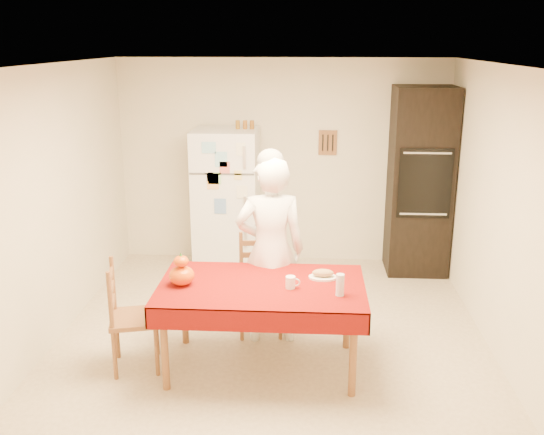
# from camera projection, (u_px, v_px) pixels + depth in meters

# --- Properties ---
(floor) EXTENTS (4.50, 4.50, 0.00)m
(floor) POSITION_uv_depth(u_px,v_px,m) (271.00, 341.00, 5.65)
(floor) COLOR tan
(floor) RESTS_ON ground
(room_shell) EXTENTS (4.02, 4.52, 2.51)m
(room_shell) POSITION_uv_depth(u_px,v_px,m) (271.00, 170.00, 5.19)
(room_shell) COLOR beige
(room_shell) RESTS_ON ground
(refrigerator) EXTENTS (0.75, 0.74, 1.70)m
(refrigerator) POSITION_uv_depth(u_px,v_px,m) (227.00, 200.00, 7.25)
(refrigerator) COLOR white
(refrigerator) RESTS_ON floor
(oven_cabinet) EXTENTS (0.70, 0.62, 2.20)m
(oven_cabinet) POSITION_uv_depth(u_px,v_px,m) (420.00, 182.00, 7.09)
(oven_cabinet) COLOR black
(oven_cabinet) RESTS_ON floor
(dining_table) EXTENTS (1.70, 1.00, 0.76)m
(dining_table) POSITION_uv_depth(u_px,v_px,m) (262.00, 292.00, 5.01)
(dining_table) COLOR brown
(dining_table) RESTS_ON floor
(chair_far) EXTENTS (0.46, 0.44, 0.95)m
(chair_far) POSITION_uv_depth(u_px,v_px,m) (260.00, 280.00, 5.76)
(chair_far) COLOR brown
(chair_far) RESTS_ON floor
(chair_left) EXTENTS (0.49, 0.50, 0.95)m
(chair_left) POSITION_uv_depth(u_px,v_px,m) (126.00, 313.00, 5.06)
(chair_left) COLOR brown
(chair_left) RESTS_ON floor
(seated_woman) EXTENTS (0.68, 0.50, 1.74)m
(seated_woman) POSITION_uv_depth(u_px,v_px,m) (271.00, 251.00, 5.46)
(seated_woman) COLOR white
(seated_woman) RESTS_ON floor
(coffee_mug) EXTENTS (0.08, 0.08, 0.10)m
(coffee_mug) POSITION_uv_depth(u_px,v_px,m) (290.00, 282.00, 4.90)
(coffee_mug) COLOR white
(coffee_mug) RESTS_ON dining_table
(pumpkin_lower) EXTENTS (0.21, 0.21, 0.16)m
(pumpkin_lower) POSITION_uv_depth(u_px,v_px,m) (182.00, 276.00, 4.97)
(pumpkin_lower) COLOR red
(pumpkin_lower) RESTS_ON dining_table
(pumpkin_upper) EXTENTS (0.12, 0.12, 0.09)m
(pumpkin_upper) POSITION_uv_depth(u_px,v_px,m) (181.00, 261.00, 4.93)
(pumpkin_upper) COLOR #DE5705
(pumpkin_upper) RESTS_ON pumpkin_lower
(wine_glass) EXTENTS (0.07, 0.07, 0.18)m
(wine_glass) POSITION_uv_depth(u_px,v_px,m) (340.00, 285.00, 4.76)
(wine_glass) COLOR silver
(wine_glass) RESTS_ON dining_table
(bread_plate) EXTENTS (0.24, 0.24, 0.02)m
(bread_plate) POSITION_uv_depth(u_px,v_px,m) (323.00, 277.00, 5.12)
(bread_plate) COLOR white
(bread_plate) RESTS_ON dining_table
(bread_loaf) EXTENTS (0.18, 0.10, 0.06)m
(bread_loaf) POSITION_uv_depth(u_px,v_px,m) (323.00, 273.00, 5.10)
(bread_loaf) COLOR #966C4A
(bread_loaf) RESTS_ON bread_plate
(spice_jar_left) EXTENTS (0.05, 0.05, 0.10)m
(spice_jar_left) POSITION_uv_depth(u_px,v_px,m) (238.00, 125.00, 7.03)
(spice_jar_left) COLOR #8D6019
(spice_jar_left) RESTS_ON refrigerator
(spice_jar_mid) EXTENTS (0.05, 0.05, 0.10)m
(spice_jar_mid) POSITION_uv_depth(u_px,v_px,m) (245.00, 125.00, 7.03)
(spice_jar_mid) COLOR #92561A
(spice_jar_mid) RESTS_ON refrigerator
(spice_jar_right) EXTENTS (0.05, 0.05, 0.10)m
(spice_jar_right) POSITION_uv_depth(u_px,v_px,m) (252.00, 125.00, 7.02)
(spice_jar_right) COLOR brown
(spice_jar_right) RESTS_ON refrigerator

